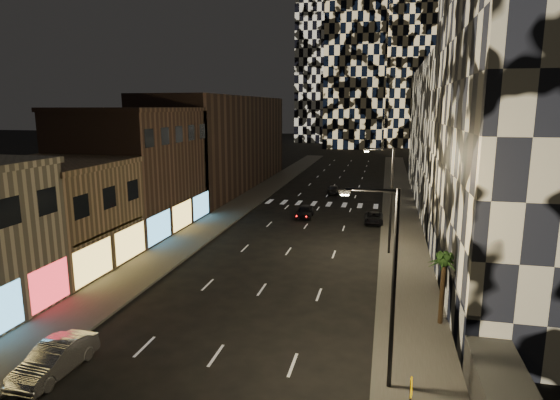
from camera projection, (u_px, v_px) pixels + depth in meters
The scene contains 17 objects.
sidewalk_left at pixel (248, 200), 63.30m from camera, with size 4.00×120.00×0.15m, color #47443F.
sidewalk_right at pixel (400, 207), 58.93m from camera, with size 4.00×120.00×0.15m, color #47443F.
curb_left at pixel (263, 201), 62.84m from camera, with size 0.20×120.00×0.15m, color #4C4C47.
curb_right at pixel (383, 206), 59.39m from camera, with size 0.20×120.00×0.15m, color #4C4C47.
retail_tan at pixel (54, 218), 36.33m from camera, with size 10.00×10.00×8.00m, color #886C51.
retail_brown at pixel (135, 171), 47.89m from camera, with size 10.00×15.00×12.00m, color #4F372D.
retail_filler_left at pixel (223, 142), 73.03m from camera, with size 10.00×40.00×14.00m, color #4F372D.
midrise_base at pixel (442, 261), 33.77m from camera, with size 0.60×25.00×3.00m, color #383838.
midrise_filler_right at pixel (480, 134), 61.69m from camera, with size 16.00×40.00×18.00m, color #232326.
streetlight_near at pixel (388, 276), 20.01m from camera, with size 2.55×0.25×9.00m.
streetlight_far at pixel (389, 193), 39.13m from camera, with size 2.55×0.25×9.00m.
car_silver_parked at pixel (55, 359), 22.07m from camera, with size 1.62×4.65×1.53m, color #A5A5AA.
car_dark_midlane at pixel (305, 212), 53.32m from camera, with size 1.71×4.25×1.45m, color black.
car_dark_oncoming at pixel (334, 190), 68.14m from camera, with size 1.73×4.25×1.23m, color black.
car_dark_rightlane at pixel (374, 218), 50.81m from camera, with size 1.93×4.19×1.17m, color black.
ped_sign at pixel (410, 398), 17.11m from camera, with size 0.08×0.90×2.70m.
palm_tree at pixel (444, 265), 26.43m from camera, with size 2.15×2.17×4.25m.
Camera 1 is at (8.05, -9.55, 12.45)m, focal length 30.00 mm.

